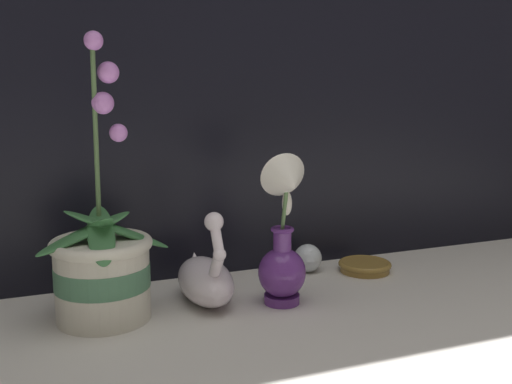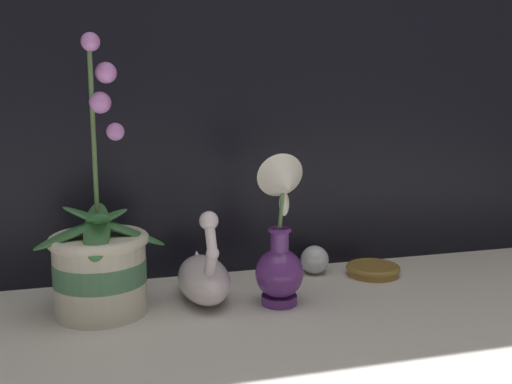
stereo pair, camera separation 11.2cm
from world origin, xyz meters
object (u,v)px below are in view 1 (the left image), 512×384
blue_vase (284,244)px  glass_sphere (308,258)px  orchid_potted_plant (102,267)px  amber_dish (365,266)px  swan_figurine (205,278)px

blue_vase → glass_sphere: blue_vase is taller
orchid_potted_plant → amber_dish: 0.57m
amber_dish → blue_vase: bearing=-154.5°
glass_sphere → amber_dish: size_ratio=0.53×
orchid_potted_plant → blue_vase: (0.32, -0.05, 0.02)m
blue_vase → amber_dish: (0.24, 0.12, -0.10)m
swan_figurine → amber_dish: swan_figurine is taller
glass_sphere → swan_figurine: bearing=-159.7°
blue_vase → glass_sphere: 0.22m
glass_sphere → orchid_potted_plant: bearing=-166.3°
blue_vase → glass_sphere: (0.13, 0.16, -0.08)m
blue_vase → amber_dish: size_ratio=2.46×
swan_figurine → blue_vase: size_ratio=0.71×
swan_figurine → amber_dish: 0.38m
blue_vase → swan_figurine: bearing=153.8°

